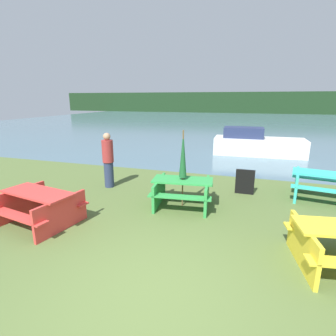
# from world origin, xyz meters

# --- Properties ---
(ground_plane) EXTENTS (60.00, 60.00, 0.00)m
(ground_plane) POSITION_xyz_m (0.00, 0.00, 0.00)
(ground_plane) COLOR #516633
(water) EXTENTS (60.00, 50.00, 0.00)m
(water) POSITION_xyz_m (0.00, 31.60, -0.00)
(water) COLOR slate
(water) RESTS_ON ground_plane
(far_treeline) EXTENTS (80.00, 1.60, 4.00)m
(far_treeline) POSITION_xyz_m (0.00, 51.60, 2.00)
(far_treeline) COLOR #193319
(far_treeline) RESTS_ON water
(picnic_table_red) EXTENTS (1.91, 1.65, 0.77)m
(picnic_table_red) POSITION_xyz_m (-3.25, 1.45, 0.46)
(picnic_table_red) COLOR red
(picnic_table_red) RESTS_ON ground_plane
(picnic_table_green) EXTENTS (1.71, 1.55, 0.74)m
(picnic_table_green) POSITION_xyz_m (-0.38, 3.44, 0.45)
(picnic_table_green) COLOR green
(picnic_table_green) RESTS_ON ground_plane
(picnic_table_teal) EXTENTS (1.92, 1.64, 0.79)m
(picnic_table_teal) POSITION_xyz_m (3.35, 5.03, 0.48)
(picnic_table_teal) COLOR #33B7A8
(picnic_table_teal) RESTS_ON ground_plane
(umbrella_darkgreen) EXTENTS (0.20, 0.20, 2.03)m
(umbrella_darkgreen) POSITION_xyz_m (-0.38, 3.44, 1.40)
(umbrella_darkgreen) COLOR brown
(umbrella_darkgreen) RESTS_ON ground_plane
(boat) EXTENTS (4.45, 1.61, 1.38)m
(boat) POSITION_xyz_m (1.56, 10.99, 0.54)
(boat) COLOR silver
(boat) RESTS_ON water
(person) EXTENTS (0.35, 0.35, 1.77)m
(person) POSITION_xyz_m (-3.05, 4.24, 0.89)
(person) COLOR #283351
(person) RESTS_ON ground_plane
(signboard) EXTENTS (0.55, 0.08, 0.75)m
(signboard) POSITION_xyz_m (1.18, 4.88, 0.38)
(signboard) COLOR black
(signboard) RESTS_ON ground_plane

